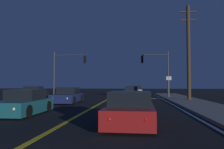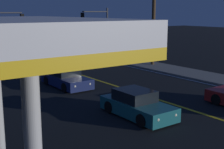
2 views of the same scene
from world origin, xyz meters
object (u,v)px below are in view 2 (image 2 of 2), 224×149
object	(u,v)px
car_following_oncoming_teal	(137,105)
car_lead_oncoming_silver	(41,48)
car_far_approaching_white	(62,55)
traffic_signal_near_right	(98,26)
street_sign_corner	(120,46)
car_side_waiting_navy	(66,78)
utility_pole_right	(154,17)

from	to	relation	value
car_following_oncoming_teal	car_lead_oncoming_silver	distance (m)	27.14
car_far_approaching_white	car_lead_oncoming_silver	world-z (taller)	same
traffic_signal_near_right	street_sign_corner	world-z (taller)	traffic_signal_near_right
street_sign_corner	car_lead_oncoming_silver	bearing A→B (deg)	106.25
car_far_approaching_white	car_following_oncoming_teal	bearing A→B (deg)	-106.50
car_side_waiting_navy	utility_pole_right	xyz separation A→B (m)	(10.97, 2.85, 4.15)
car_following_oncoming_teal	street_sign_corner	size ratio (longest dim) A/B	1.68
utility_pole_right	car_far_approaching_white	bearing A→B (deg)	123.65
car_far_approaching_white	street_sign_corner	xyz separation A→B (m)	(4.22, -5.06, 1.11)
car_lead_oncoming_silver	traffic_signal_near_right	distance (m)	10.36
car_lead_oncoming_silver	utility_pole_right	world-z (taller)	utility_pole_right
traffic_signal_near_right	utility_pole_right	world-z (taller)	utility_pole_right
car_following_oncoming_teal	street_sign_corner	world-z (taller)	street_sign_corner
car_following_oncoming_teal	car_lead_oncoming_silver	xyz separation A→B (m)	(6.06, 26.46, 0.00)
traffic_signal_near_right	utility_pole_right	size ratio (longest dim) A/B	0.61
traffic_signal_near_right	street_sign_corner	size ratio (longest dim) A/B	2.23
utility_pole_right	street_sign_corner	size ratio (longest dim) A/B	3.64
car_following_oncoming_teal	utility_pole_right	distance (m)	15.98
utility_pole_right	car_side_waiting_navy	bearing A→B (deg)	-165.41
car_far_approaching_white	street_sign_corner	size ratio (longest dim) A/B	1.68
traffic_signal_near_right	car_lead_oncoming_silver	bearing A→B (deg)	-74.14
car_side_waiting_navy	utility_pole_right	bearing A→B (deg)	-166.40
car_side_waiting_navy	car_far_approaching_white	world-z (taller)	same
car_following_oncoming_teal	utility_pole_right	bearing A→B (deg)	-135.95
car_far_approaching_white	car_lead_oncoming_silver	bearing A→B (deg)	84.24
street_sign_corner	traffic_signal_near_right	bearing A→B (deg)	107.55
utility_pole_right	street_sign_corner	distance (m)	4.77
car_far_approaching_white	traffic_signal_near_right	size ratio (longest dim) A/B	0.75
car_following_oncoming_teal	car_far_approaching_white	size ratio (longest dim) A/B	1.00
car_following_oncoming_teal	traffic_signal_near_right	bearing A→B (deg)	-117.54
car_side_waiting_navy	street_sign_corner	bearing A→B (deg)	-147.86
car_following_oncoming_teal	car_far_approaching_white	distance (m)	19.97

